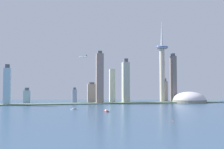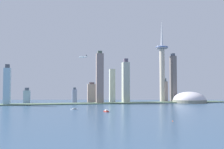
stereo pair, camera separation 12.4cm
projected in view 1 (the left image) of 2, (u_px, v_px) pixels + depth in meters
waterfront_pier at (114, 103)px, 769.52m from camera, size 767.99×55.05×2.81m
observation_tower at (162, 64)px, 849.00m from camera, size 43.66×43.66×286.88m
stadium_dome at (189, 100)px, 811.18m from camera, size 109.24×109.24×53.07m
skyscraper_0 at (100, 78)px, 766.55m from camera, size 22.25×16.87×165.34m
skyscraper_1 at (74, 96)px, 791.91m from camera, size 14.45×23.58×50.27m
skyscraper_2 at (173, 79)px, 844.67m from camera, size 14.30×26.86×167.58m
skyscraper_3 at (164, 91)px, 901.68m from camera, size 16.65×22.91×83.69m
skyscraper_4 at (7, 86)px, 696.09m from camera, size 17.80×18.88×116.40m
skyscraper_5 at (112, 86)px, 842.12m from camera, size 18.83×14.75×113.80m
skyscraper_6 at (92, 93)px, 811.74m from camera, size 27.85×15.78×67.48m
skyscraper_7 at (27, 96)px, 800.00m from camera, size 21.38×14.94×49.49m
skyscraper_8 at (126, 82)px, 790.71m from camera, size 21.45×23.62×143.55m
boat_0 at (74, 109)px, 562.80m from camera, size 17.88×11.96×3.43m
boat_2 at (106, 111)px, 508.41m from camera, size 8.96×17.10×8.34m
channel_buoy_0 at (173, 121)px, 364.91m from camera, size 1.83×1.83×1.72m
airplane at (83, 57)px, 739.93m from camera, size 24.51×22.39×7.79m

